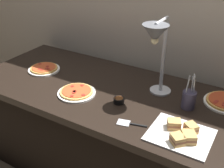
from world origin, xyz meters
name	(u,v)px	position (x,y,z in m)	size (l,w,h in m)	color
back_wall	(140,9)	(0.00, 0.50, 1.20)	(4.40, 0.04, 2.40)	#B7A893
buffet_table	(106,132)	(0.00, 0.00, 0.39)	(1.90, 0.84, 0.76)	black
heat_lamp	(157,41)	(0.34, 0.02, 1.16)	(0.15, 0.31, 0.51)	#B7BABF
pizza_plate_center	(44,69)	(-0.56, 0.00, 0.77)	(0.24, 0.24, 0.03)	white
pizza_plate_raised_stand	(77,92)	(-0.12, -0.16, 0.77)	(0.25, 0.25, 0.03)	white
sandwich_platter	(181,134)	(0.62, -0.23, 0.78)	(0.32, 0.27, 0.06)	white
sauce_cup_near	(119,100)	(0.17, -0.11, 0.78)	(0.07, 0.07, 0.03)	black
utensil_holder	(189,99)	(0.56, 0.06, 0.82)	(0.08, 0.08, 0.23)	#383347
serving_spatula	(131,124)	(0.34, -0.27, 0.76)	(0.17, 0.07, 0.01)	#B7BABF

